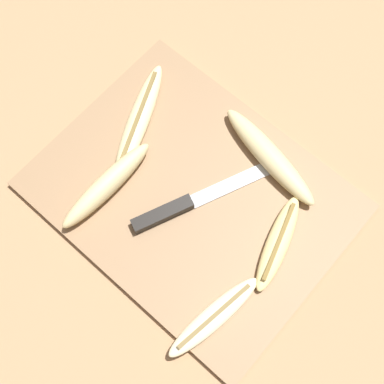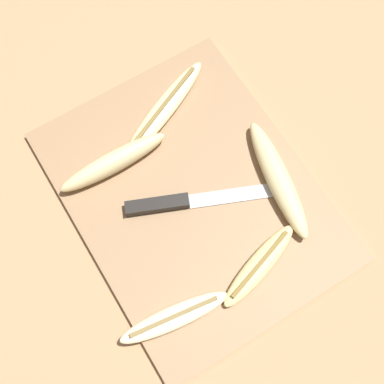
{
  "view_description": "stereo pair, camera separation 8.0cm",
  "coord_description": "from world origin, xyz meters",
  "views": [
    {
      "loc": [
        0.18,
        -0.2,
        0.78
      ],
      "look_at": [
        0.0,
        0.0,
        0.02
      ],
      "focal_mm": 50.0,
      "sensor_mm": 36.0,
      "label": 1
    },
    {
      "loc": [
        0.23,
        -0.14,
        0.78
      ],
      "look_at": [
        0.0,
        0.0,
        0.02
      ],
      "focal_mm": 50.0,
      "sensor_mm": 36.0,
      "label": 2
    }
  ],
  "objects": [
    {
      "name": "banana_ripe_center",
      "position": [
        -0.1,
        -0.08,
        0.03
      ],
      "size": [
        0.03,
        0.18,
        0.04
      ],
      "rotation": [
        0.0,
        0.0,
        3.13
      ],
      "color": "beige",
      "rests_on": "cutting_board"
    },
    {
      "name": "banana_mellow_near",
      "position": [
        0.05,
        0.12,
        0.03
      ],
      "size": [
        0.2,
        0.07,
        0.03
      ],
      "rotation": [
        0.0,
        0.0,
        4.52
      ],
      "color": "beige",
      "rests_on": "cutting_board"
    },
    {
      "name": "knife",
      "position": [
        -0.0,
        -0.03,
        0.02
      ],
      "size": [
        0.11,
        0.22,
        0.02
      ],
      "rotation": [
        0.0,
        0.0,
        -0.4
      ],
      "color": "black",
      "rests_on": "cutting_board"
    },
    {
      "name": "ground_plane",
      "position": [
        0.0,
        0.0,
        0.0
      ],
      "size": [
        4.0,
        4.0,
        0.0
      ],
      "primitive_type": "plane",
      "color": "tan"
    },
    {
      "name": "cutting_board",
      "position": [
        0.0,
        0.0,
        0.01
      ],
      "size": [
        0.45,
        0.35,
        0.01
      ],
      "color": "#997551",
      "rests_on": "ground_plane"
    },
    {
      "name": "banana_soft_right",
      "position": [
        -0.14,
        0.04,
        0.02
      ],
      "size": [
        0.11,
        0.2,
        0.02
      ],
      "rotation": [
        0.0,
        0.0,
        0.42
      ],
      "color": "beige",
      "rests_on": "cutting_board"
    },
    {
      "name": "banana_golden_short",
      "position": [
        0.15,
        0.02,
        0.02
      ],
      "size": [
        0.08,
        0.16,
        0.02
      ],
      "rotation": [
        0.0,
        0.0,
        3.45
      ],
      "color": "#EDD689",
      "rests_on": "cutting_board"
    },
    {
      "name": "banana_bright_far",
      "position": [
        0.14,
        -0.12,
        0.02
      ],
      "size": [
        0.06,
        0.17,
        0.02
      ],
      "rotation": [
        0.0,
        0.0,
        3.0
      ],
      "color": "beige",
      "rests_on": "cutting_board"
    }
  ]
}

